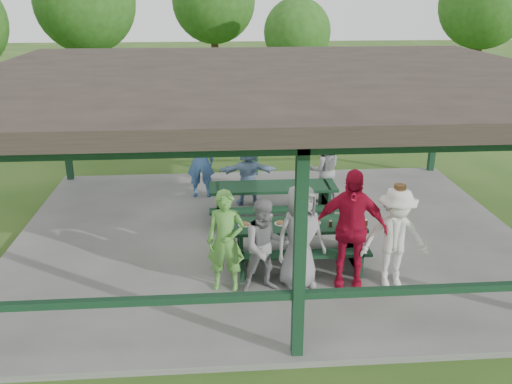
{
  "coord_description": "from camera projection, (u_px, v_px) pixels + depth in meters",
  "views": [
    {
      "loc": [
        -1.01,
        -9.83,
        4.69
      ],
      "look_at": [
        -0.28,
        -0.3,
        1.13
      ],
      "focal_mm": 38.0,
      "sensor_mm": 36.0,
      "label": 1
    }
  ],
  "objects": [
    {
      "name": "contestant_grey_left",
      "position": [
        265.0,
        246.0,
        8.57
      ],
      "size": [
        0.86,
        0.72,
        1.58
      ],
      "primitive_type": "imported",
      "rotation": [
        0.0,
        0.0,
        0.18
      ],
      "color": "gray",
      "rests_on": "concrete_slab"
    },
    {
      "name": "pickup_truck",
      "position": [
        293.0,
        110.0,
        19.1
      ],
      "size": [
        5.59,
        3.38,
        1.45
      ],
      "primitive_type": "imported",
      "rotation": [
        0.0,
        0.0,
        1.77
      ],
      "color": "silver",
      "rests_on": "ground"
    },
    {
      "name": "contestant_grey_mid",
      "position": [
        300.0,
        237.0,
        8.71
      ],
      "size": [
        0.99,
        0.81,
        1.75
      ],
      "primitive_type": "imported",
      "rotation": [
        0.0,
        0.0,
        0.34
      ],
      "color": "gray",
      "rests_on": "concrete_slab"
    },
    {
      "name": "tree_right",
      "position": [
        484.0,
        4.0,
        23.71
      ],
      "size": [
        3.89,
        3.89,
        6.08
      ],
      "color": "#372716",
      "rests_on": "ground"
    },
    {
      "name": "tree_left",
      "position": [
        214.0,
        2.0,
        25.79
      ],
      "size": [
        3.96,
        3.96,
        6.18
      ],
      "color": "#372716",
      "rests_on": "ground"
    },
    {
      "name": "picnic_table_near",
      "position": [
        297.0,
        238.0,
        9.61
      ],
      "size": [
        2.37,
        1.39,
        0.75
      ],
      "color": "black",
      "rests_on": "concrete_slab"
    },
    {
      "name": "contestant_green",
      "position": [
        226.0,
        241.0,
        8.61
      ],
      "size": [
        0.67,
        0.49,
        1.7
      ],
      "primitive_type": "imported",
      "rotation": [
        0.0,
        0.0,
        -0.15
      ],
      "color": "#589F3E",
      "rests_on": "concrete_slab"
    },
    {
      "name": "picnic_table_far",
      "position": [
        273.0,
        198.0,
        11.46
      ],
      "size": [
        2.67,
        1.39,
        0.75
      ],
      "color": "black",
      "rests_on": "concrete_slab"
    },
    {
      "name": "tree_mid",
      "position": [
        297.0,
        32.0,
        23.06
      ],
      "size": [
        2.85,
        2.85,
        4.46
      ],
      "color": "#372716",
      "rests_on": "ground"
    },
    {
      "name": "spectator_blue",
      "position": [
        200.0,
        161.0,
        12.57
      ],
      "size": [
        0.67,
        0.46,
        1.77
      ],
      "primitive_type": "imported",
      "rotation": [
        0.0,
        0.0,
        3.07
      ],
      "color": "#3D64A0",
      "rests_on": "concrete_slab"
    },
    {
      "name": "contestant_white_fedora",
      "position": [
        395.0,
        237.0,
        8.73
      ],
      "size": [
        1.14,
        0.71,
        1.76
      ],
      "rotation": [
        0.0,
        0.0,
        -0.08
      ],
      "color": "silver",
      "rests_on": "concrete_slab"
    },
    {
      "name": "table_setting",
      "position": [
        306.0,
        221.0,
        9.52
      ],
      "size": [
        2.25,
        0.45,
        0.1
      ],
      "color": "white",
      "rests_on": "picnic_table_near"
    },
    {
      "name": "contestant_red",
      "position": [
        350.0,
        228.0,
        8.71
      ],
      "size": [
        1.26,
        0.76,
        2.0
      ],
      "primitive_type": "imported",
      "rotation": [
        0.0,
        0.0,
        -0.24
      ],
      "color": "#AC0D2C",
      "rests_on": "concrete_slab"
    },
    {
      "name": "tree_far_left",
      "position": [
        85.0,
        2.0,
        21.54
      ],
      "size": [
        4.0,
        4.0,
        6.26
      ],
      "color": "#372716",
      "rests_on": "ground"
    },
    {
      "name": "tree_far_right",
      "position": [
        479.0,
        8.0,
        25.84
      ],
      "size": [
        3.67,
        3.67,
        5.73
      ],
      "color": "#372716",
      "rests_on": "ground"
    },
    {
      "name": "farm_trailer",
      "position": [
        155.0,
        120.0,
        17.62
      ],
      "size": [
        4.31,
        2.37,
        1.49
      ],
      "rotation": [
        0.0,
        0.0,
        0.2
      ],
      "color": "navy",
      "rests_on": "ground"
    },
    {
      "name": "ground",
      "position": [
        269.0,
        239.0,
        10.9
      ],
      "size": [
        90.0,
        90.0,
        0.0
      ],
      "primitive_type": "plane",
      "color": "#284F18",
      "rests_on": "ground"
    },
    {
      "name": "spectator_grey",
      "position": [
        324.0,
        170.0,
        12.32
      ],
      "size": [
        0.75,
        0.59,
        1.52
      ],
      "primitive_type": "imported",
      "rotation": [
        0.0,
        0.0,
        3.16
      ],
      "color": "gray",
      "rests_on": "concrete_slab"
    },
    {
      "name": "concrete_slab",
      "position": [
        269.0,
        236.0,
        10.88
      ],
      "size": [
        10.0,
        8.0,
        0.1
      ],
      "primitive_type": "cube",
      "color": "#61615C",
      "rests_on": "ground"
    },
    {
      "name": "spectator_lblue",
      "position": [
        248.0,
        174.0,
        12.2
      ],
      "size": [
        1.33,
        0.44,
        1.43
      ],
      "primitive_type": "imported",
      "rotation": [
        0.0,
        0.0,
        3.15
      ],
      "color": "#7B9ABF",
      "rests_on": "concrete_slab"
    },
    {
      "name": "pavilion_structure",
      "position": [
        270.0,
        80.0,
        9.79
      ],
      "size": [
        10.6,
        8.6,
        3.24
      ],
      "color": "black",
      "rests_on": "concrete_slab"
    }
  ]
}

